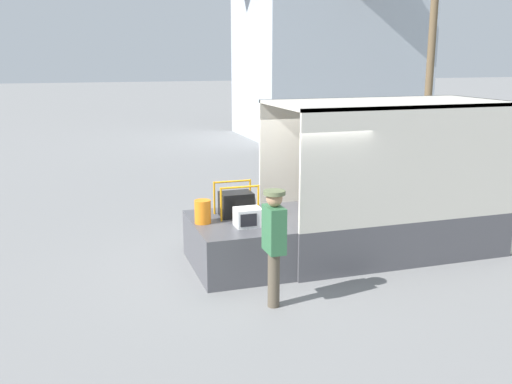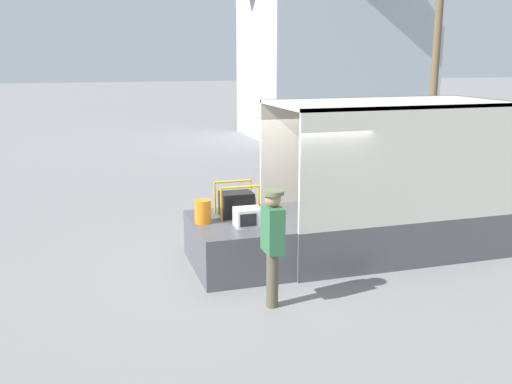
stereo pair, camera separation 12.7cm
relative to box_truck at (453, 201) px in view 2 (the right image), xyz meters
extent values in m
plane|color=gray|center=(-3.69, 0.00, -0.88)|extent=(160.00, 160.00, 0.00)
cube|color=#4C4C51|center=(-1.54, 0.00, -0.45)|extent=(4.30, 2.11, 0.85)
cube|color=beige|center=(-1.54, 1.03, 0.99)|extent=(4.30, 0.06, 2.03)
cube|color=beige|center=(-1.54, -1.03, 0.99)|extent=(4.30, 0.06, 2.03)
cube|color=beige|center=(0.58, 0.00, 0.99)|extent=(0.06, 2.11, 2.03)
cube|color=beige|center=(-1.54, 0.00, 1.97)|extent=(4.30, 2.11, 0.06)
cylinder|color=orange|center=(-2.34, -0.18, 0.14)|extent=(0.27, 0.27, 0.33)
cube|color=olive|center=(-0.27, 0.31, 0.12)|extent=(0.44, 0.32, 0.29)
cube|color=#4C4C51|center=(-4.45, 0.00, -0.45)|extent=(1.53, 2.01, 0.85)
cube|color=white|center=(-4.35, -0.35, 0.13)|extent=(0.44, 0.36, 0.32)
cube|color=black|center=(-4.39, -0.54, 0.13)|extent=(0.28, 0.01, 0.22)
cube|color=black|center=(-4.36, 0.33, 0.19)|extent=(0.58, 0.43, 0.44)
cylinder|color=slate|center=(-4.13, 0.33, 0.21)|extent=(0.22, 0.24, 0.24)
cylinder|color=orange|center=(-4.70, 0.08, 0.28)|extent=(0.04, 0.04, 0.61)
cylinder|color=orange|center=(-4.02, 0.08, 0.28)|extent=(0.04, 0.04, 0.61)
cylinder|color=orange|center=(-4.70, 0.58, 0.28)|extent=(0.04, 0.04, 0.61)
cylinder|color=orange|center=(-4.02, 0.58, 0.28)|extent=(0.04, 0.04, 0.61)
cylinder|color=orange|center=(-4.36, 0.08, 0.56)|extent=(0.69, 0.04, 0.04)
cylinder|color=orange|center=(-4.36, 0.58, 0.56)|extent=(0.69, 0.04, 0.04)
cylinder|color=orange|center=(-5.04, 0.06, 0.18)|extent=(0.28, 0.28, 0.41)
cylinder|color=brown|center=(-4.38, -1.77, -0.44)|extent=(0.18, 0.18, 0.87)
cube|color=#336B42|center=(-4.38, -1.77, 0.33)|extent=(0.24, 0.44, 0.69)
sphere|color=tan|center=(-4.38, -1.77, 0.80)|extent=(0.24, 0.24, 0.24)
cylinder|color=#606B47|center=(-4.38, -1.77, 0.89)|extent=(0.32, 0.32, 0.06)
cube|color=#A8B2BC|center=(4.42, 15.58, 2.74)|extent=(7.60, 6.07, 7.23)
cylinder|color=brown|center=(5.64, 9.24, 2.73)|extent=(0.28, 0.28, 7.22)
camera|label=1|loc=(-7.07, -9.27, 2.78)|focal=40.00mm
camera|label=2|loc=(-6.95, -9.31, 2.78)|focal=40.00mm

